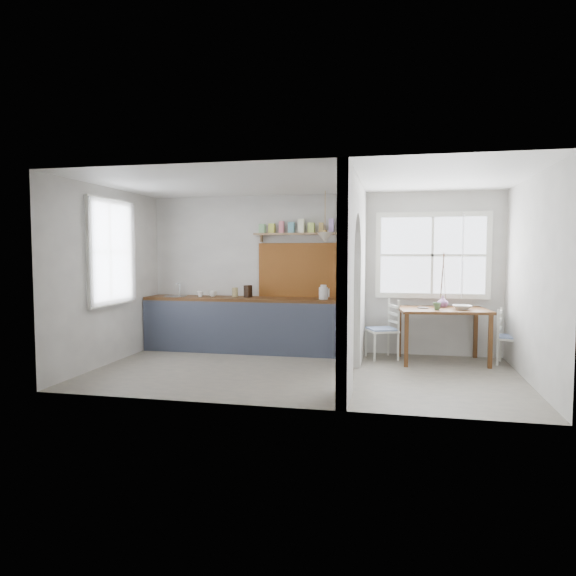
% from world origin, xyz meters
% --- Properties ---
extents(floor, '(5.80, 3.20, 0.01)m').
position_xyz_m(floor, '(0.00, 0.00, 0.00)').
color(floor, gray).
rests_on(floor, ground).
extents(ceiling, '(5.80, 3.20, 0.01)m').
position_xyz_m(ceiling, '(0.00, 0.00, 2.60)').
color(ceiling, silver).
rests_on(ceiling, walls).
extents(walls, '(5.81, 3.21, 2.60)m').
position_xyz_m(walls, '(0.00, 0.00, 1.30)').
color(walls, silver).
rests_on(walls, floor).
extents(partition, '(0.12, 3.20, 2.60)m').
position_xyz_m(partition, '(0.70, 0.06, 1.45)').
color(partition, silver).
rests_on(partition, floor).
extents(kitchen_window, '(0.10, 1.16, 1.50)m').
position_xyz_m(kitchen_window, '(-2.87, 0.00, 1.65)').
color(kitchen_window, white).
rests_on(kitchen_window, walls).
extents(nook_window, '(1.76, 0.10, 1.30)m').
position_xyz_m(nook_window, '(1.80, 1.56, 1.60)').
color(nook_window, white).
rests_on(nook_window, walls).
extents(counter, '(3.50, 0.60, 0.90)m').
position_xyz_m(counter, '(-1.13, 1.33, 0.46)').
color(counter, '#48270E').
rests_on(counter, floor).
extents(sink, '(0.40, 0.40, 0.02)m').
position_xyz_m(sink, '(-2.43, 1.30, 0.89)').
color(sink, '#B5B9BF').
rests_on(sink, counter).
extents(backsplash, '(1.65, 0.03, 0.90)m').
position_xyz_m(backsplash, '(-0.20, 1.58, 1.35)').
color(backsplash, '#97491F').
rests_on(backsplash, walls).
extents(shelf, '(1.75, 0.20, 0.21)m').
position_xyz_m(shelf, '(-0.21, 1.49, 2.01)').
color(shelf, '#885F41').
rests_on(shelf, walls).
extents(pendant_lamp, '(0.26, 0.26, 0.16)m').
position_xyz_m(pendant_lamp, '(0.15, 1.15, 1.88)').
color(pendant_lamp, silver).
rests_on(pendant_lamp, ceiling).
extents(utensil_rail, '(0.02, 0.50, 0.02)m').
position_xyz_m(utensil_rail, '(0.61, 0.90, 1.45)').
color(utensil_rail, '#B5B9BF').
rests_on(utensil_rail, partition).
extents(dining_table, '(1.39, 1.02, 0.81)m').
position_xyz_m(dining_table, '(1.94, 1.09, 0.40)').
color(dining_table, '#48270E').
rests_on(dining_table, floor).
extents(chair_left, '(0.55, 0.55, 0.92)m').
position_xyz_m(chair_left, '(1.04, 1.19, 0.46)').
color(chair_left, silver).
rests_on(chair_left, floor).
extents(chair_right, '(0.47, 0.47, 0.82)m').
position_xyz_m(chair_right, '(2.91, 1.12, 0.41)').
color(chair_right, silver).
rests_on(chair_right, floor).
extents(kettle, '(0.20, 0.16, 0.23)m').
position_xyz_m(kettle, '(0.12, 1.24, 1.01)').
color(kettle, silver).
rests_on(kettle, counter).
extents(mug_a, '(0.11, 0.11, 0.09)m').
position_xyz_m(mug_a, '(-1.97, 1.27, 0.95)').
color(mug_a, white).
rests_on(mug_a, counter).
extents(mug_b, '(0.15, 0.15, 0.10)m').
position_xyz_m(mug_b, '(-1.77, 1.32, 0.95)').
color(mug_b, silver).
rests_on(mug_b, counter).
extents(knife_block, '(0.12, 0.15, 0.20)m').
position_xyz_m(knife_block, '(-1.16, 1.34, 1.00)').
color(knife_block, black).
rests_on(knife_block, counter).
extents(jar, '(0.12, 0.12, 0.16)m').
position_xyz_m(jar, '(-1.39, 1.37, 0.98)').
color(jar, tan).
rests_on(jar, counter).
extents(towel_magenta, '(0.02, 0.03, 0.54)m').
position_xyz_m(towel_magenta, '(0.58, 0.96, 0.28)').
color(towel_magenta, '#B6123B').
rests_on(towel_magenta, counter).
extents(towel_orange, '(0.02, 0.03, 0.48)m').
position_xyz_m(towel_orange, '(0.58, 0.93, 0.25)').
color(towel_orange, gold).
rests_on(towel_orange, counter).
extents(bowl, '(0.29, 0.29, 0.07)m').
position_xyz_m(bowl, '(2.20, 1.01, 0.84)').
color(bowl, white).
rests_on(bowl, dining_table).
extents(table_cup, '(0.14, 0.14, 0.10)m').
position_xyz_m(table_cup, '(1.84, 0.92, 0.86)').
color(table_cup, '#4F794E').
rests_on(table_cup, dining_table).
extents(plate, '(0.20, 0.20, 0.01)m').
position_xyz_m(plate, '(1.65, 1.09, 0.81)').
color(plate, '#343131').
rests_on(plate, dining_table).
extents(vase, '(0.19, 0.19, 0.17)m').
position_xyz_m(vase, '(1.95, 1.30, 0.89)').
color(vase, '#7A4D84').
rests_on(vase, dining_table).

